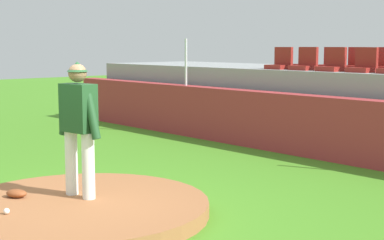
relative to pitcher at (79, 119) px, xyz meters
The scene contains 14 objects.
ground_plane 1.27m from the pitcher, 32.64° to the right, with size 60.00×60.00×0.00m, color #468922.
pitchers_mound 1.17m from the pitcher, 32.64° to the right, with size 3.36×3.36×0.19m, color #9C6038.
pitcher is the anchor object (origin of this frame).
baseball 1.49m from the pitcher, 83.09° to the right, with size 0.07×0.07×0.07m, color white.
fielding_glove 1.30m from the pitcher, 128.10° to the right, with size 0.30×0.20×0.11m, color brown.
brick_barrier 5.47m from the pitcher, 87.70° to the left, with size 17.58×0.40×1.22m, color #A23134.
fence_post_left 6.81m from the pitcher, 126.94° to the left, with size 0.06×0.06×1.15m, color silver.
stadium_chair_0 6.68m from the pitcher, 106.50° to the left, with size 0.48×0.44×0.50m.
stadium_chair_1 6.52m from the pitcher, 100.66° to the left, with size 0.48×0.44×0.50m.
stadium_chair_2 6.41m from the pitcher, 94.23° to the left, with size 0.48×0.44×0.50m.
stadium_chair_3 6.43m from the pitcher, 87.88° to the left, with size 0.48×0.44×0.50m.
stadium_chair_7 7.55m from the pitcher, 104.36° to the left, with size 0.48×0.44×0.50m.
stadium_chair_8 7.43m from the pitcher, 99.20° to the left, with size 0.48×0.44×0.50m.
stadium_chair_9 7.31m from the pitcher, 93.98° to the left, with size 0.48×0.44×0.50m.
Camera 1 is at (6.42, -3.75, 2.20)m, focal length 54.05 mm.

